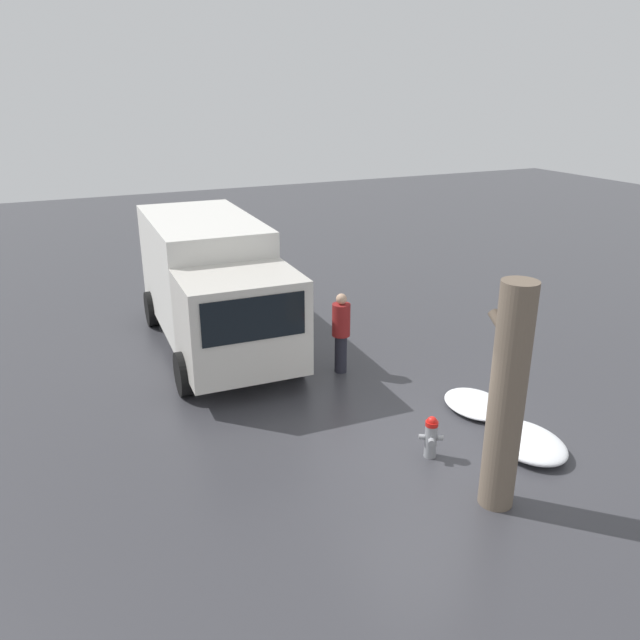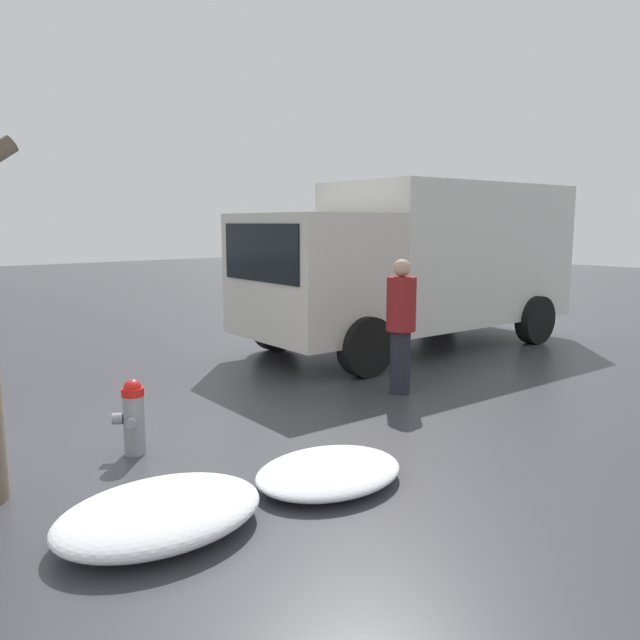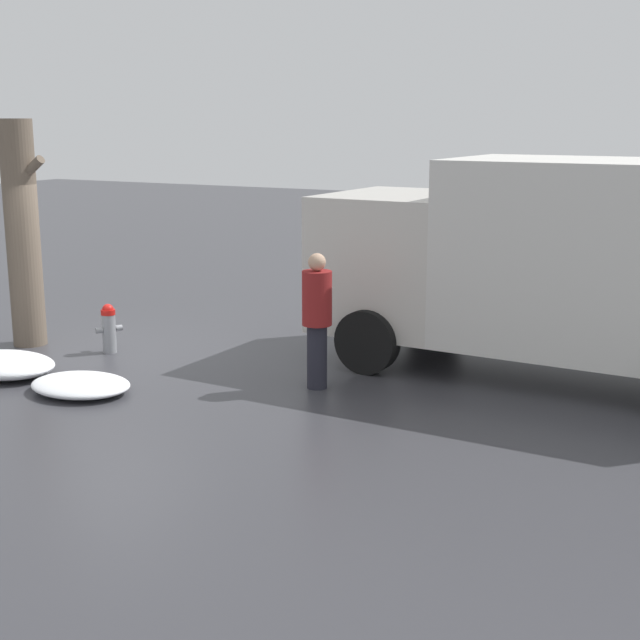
% 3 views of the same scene
% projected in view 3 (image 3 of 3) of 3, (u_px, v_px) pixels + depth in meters
% --- Properties ---
extents(ground_plane, '(60.00, 60.00, 0.00)m').
position_uv_depth(ground_plane, '(110.00, 352.00, 13.50)').
color(ground_plane, '#38383D').
extents(fire_hydrant, '(0.35, 0.39, 0.75)m').
position_uv_depth(fire_hydrant, '(109.00, 328.00, 13.42)').
color(fire_hydrant, gray).
rests_on(fire_hydrant, ground_plane).
extents(tree_trunk, '(0.78, 0.51, 3.47)m').
position_uv_depth(tree_trunk, '(23.00, 234.00, 13.62)').
color(tree_trunk, '#6B5B4C').
rests_on(tree_trunk, ground_plane).
extents(delivery_truck, '(6.53, 2.85, 2.95)m').
position_uv_depth(delivery_truck, '(562.00, 261.00, 11.95)').
color(delivery_truck, beige).
rests_on(delivery_truck, ground_plane).
extents(pedestrian, '(0.39, 0.39, 1.79)m').
position_uv_depth(pedestrian, '(317.00, 315.00, 11.52)').
color(pedestrian, '#23232D').
rests_on(pedestrian, ground_plane).
extents(snow_pile_by_hydrant, '(1.57, 1.17, 0.29)m').
position_uv_depth(snow_pile_by_hydrant, '(3.00, 365.00, 12.30)').
color(snow_pile_by_hydrant, white).
rests_on(snow_pile_by_hydrant, ground_plane).
extents(snow_pile_curbside, '(1.38, 1.07, 0.20)m').
position_uv_depth(snow_pile_curbside, '(81.00, 385.00, 11.51)').
color(snow_pile_curbside, white).
rests_on(snow_pile_curbside, ground_plane).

